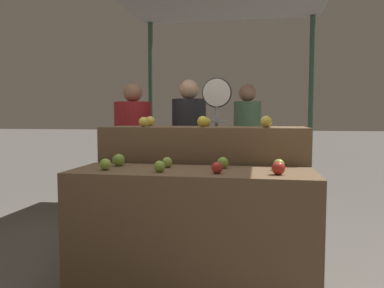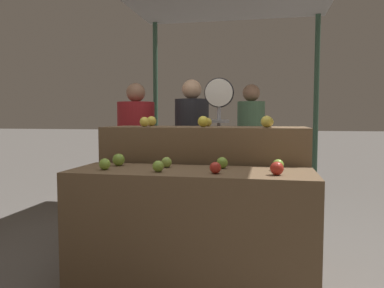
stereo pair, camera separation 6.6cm
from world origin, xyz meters
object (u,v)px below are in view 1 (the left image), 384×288
Objects in this scene: person_vendor_at_scale at (189,143)px; produce_scale at (217,122)px; person_customer_right at (133,145)px; person_customer_left at (247,139)px.

produce_scale is at bearing 149.52° from person_vendor_at_scale.
person_vendor_at_scale reaches higher than person_customer_right.
person_vendor_at_scale is 0.60m from person_customer_right.
produce_scale is 0.99× the size of person_customer_left.
person_vendor_at_scale is 1.02× the size of person_customer_right.
produce_scale reaches higher than person_customer_right.
person_customer_left is (0.26, 1.00, -0.22)m from produce_scale.
person_customer_right is (-1.19, -0.74, -0.03)m from person_customer_left.
produce_scale is at bearing 153.03° from person_customer_right.
person_customer_right is at bearing 41.68° from person_customer_left.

